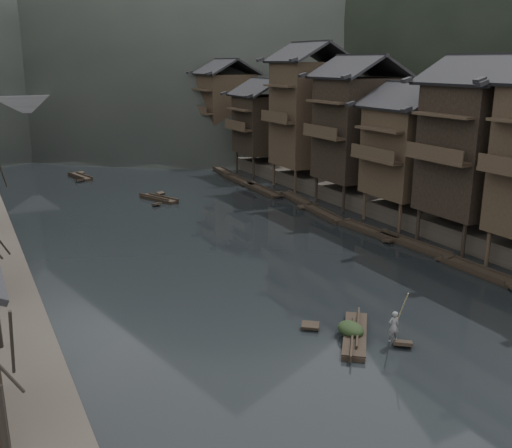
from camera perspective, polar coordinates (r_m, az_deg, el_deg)
water at (r=33.80m, az=7.65°, el=-8.70°), size 300.00×300.00×0.00m
right_bank at (r=84.83m, az=11.67°, el=6.74°), size 40.00×200.00×1.80m
stilt_houses at (r=56.67m, az=11.34°, el=10.53°), size 9.00×67.60×16.35m
moored_sampans at (r=59.42m, az=3.63°, el=2.49°), size 3.18×68.97×0.47m
midriver_boats at (r=67.36m, az=-13.85°, el=3.66°), size 7.51×21.34×0.44m
stone_bridge at (r=98.99m, az=-17.18°, el=10.11°), size 40.00×6.00×9.00m
hero_sampan at (r=30.95m, az=9.88°, el=-10.81°), size 4.24×4.95×0.44m
cargo_heap at (r=30.74m, az=9.46°, el=-9.72°), size 1.23×1.61×0.74m
boatman at (r=30.15m, az=13.63°, el=-9.52°), size 0.67×0.50×1.67m
bamboo_pole at (r=29.21m, az=14.28°, el=-4.48°), size 0.69×2.00×3.90m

